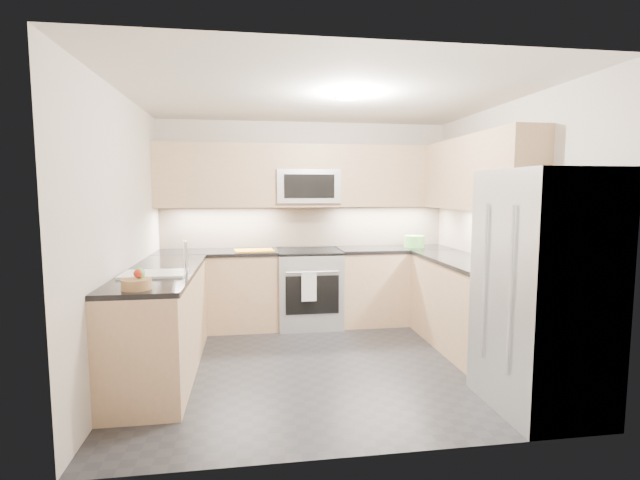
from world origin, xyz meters
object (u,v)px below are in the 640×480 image
at_px(refrigerator, 542,291).
at_px(fruit_basket, 137,284).
at_px(cutting_board, 254,250).
at_px(gas_range, 309,289).
at_px(microwave, 307,186).
at_px(utensil_bowl, 414,241).

bearing_deg(refrigerator, fruit_basket, 173.80).
bearing_deg(cutting_board, gas_range, 5.12).
relative_size(gas_range, fruit_basket, 4.36).
relative_size(refrigerator, fruit_basket, 8.62).
bearing_deg(gas_range, microwave, 90.00).
height_order(gas_range, utensil_bowl, utensil_bowl).
xyz_separation_m(cutting_board, fruit_basket, (-0.85, -2.05, 0.03)).
bearing_deg(microwave, gas_range, -90.00).
height_order(utensil_bowl, fruit_basket, utensil_bowl).
bearing_deg(cutting_board, refrigerator, -48.35).
bearing_deg(utensil_bowl, fruit_basket, -143.18).
distance_m(microwave, refrigerator, 3.04).
xyz_separation_m(refrigerator, utensil_bowl, (-0.10, 2.46, 0.11)).
distance_m(gas_range, cutting_board, 0.82).
xyz_separation_m(gas_range, utensil_bowl, (1.35, 0.03, 0.56)).
bearing_deg(refrigerator, cutting_board, 131.65).
distance_m(microwave, fruit_basket, 2.79).
distance_m(cutting_board, fruit_basket, 2.22).
xyz_separation_m(microwave, utensil_bowl, (1.35, -0.09, -0.69)).
relative_size(gas_range, microwave, 1.20).
bearing_deg(gas_range, fruit_basket, -125.61).
relative_size(refrigerator, utensil_bowl, 7.08).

